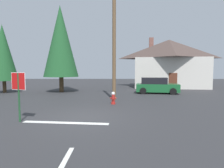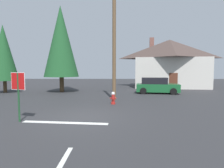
{
  "view_description": "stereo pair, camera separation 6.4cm",
  "coord_description": "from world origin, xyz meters",
  "px_view_note": "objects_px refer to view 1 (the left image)",
  "views": [
    {
      "loc": [
        1.67,
        -8.92,
        2.33
      ],
      "look_at": [
        1.48,
        4.46,
        1.31
      ],
      "focal_mm": 28.97,
      "sensor_mm": 36.0,
      "label": 1
    },
    {
      "loc": [
        1.73,
        -8.92,
        2.33
      ],
      "look_at": [
        1.48,
        4.46,
        1.31
      ],
      "focal_mm": 28.97,
      "sensor_mm": 36.0,
      "label": 2
    }
  ],
  "objects_px": {
    "stop_sign_near": "(19,87)",
    "fire_hydrant": "(113,98)",
    "utility_pole": "(114,41)",
    "house": "(169,63)",
    "pine_tree_mid_left": "(3,53)",
    "pine_tree_tall_left": "(61,42)",
    "parked_car": "(156,86)"
  },
  "relations": [
    {
      "from": "stop_sign_near",
      "to": "fire_hydrant",
      "type": "height_order",
      "value": "stop_sign_near"
    },
    {
      "from": "stop_sign_near",
      "to": "pine_tree_tall_left",
      "type": "height_order",
      "value": "pine_tree_tall_left"
    },
    {
      "from": "utility_pole",
      "to": "pine_tree_tall_left",
      "type": "height_order",
      "value": "pine_tree_tall_left"
    },
    {
      "from": "utility_pole",
      "to": "house",
      "type": "relative_size",
      "value": 0.82
    },
    {
      "from": "house",
      "to": "utility_pole",
      "type": "bearing_deg",
      "value": -123.89
    },
    {
      "from": "fire_hydrant",
      "to": "utility_pole",
      "type": "height_order",
      "value": "utility_pole"
    },
    {
      "from": "parked_car",
      "to": "utility_pole",
      "type": "bearing_deg",
      "value": -135.58
    },
    {
      "from": "utility_pole",
      "to": "pine_tree_tall_left",
      "type": "xyz_separation_m",
      "value": [
        -5.67,
        5.19,
        0.8
      ]
    },
    {
      "from": "stop_sign_near",
      "to": "utility_pole",
      "type": "xyz_separation_m",
      "value": [
        4.25,
        6.11,
        2.96
      ]
    },
    {
      "from": "utility_pole",
      "to": "pine_tree_tall_left",
      "type": "bearing_deg",
      "value": 137.55
    },
    {
      "from": "stop_sign_near",
      "to": "fire_hydrant",
      "type": "relative_size",
      "value": 2.62
    },
    {
      "from": "stop_sign_near",
      "to": "fire_hydrant",
      "type": "bearing_deg",
      "value": 45.86
    },
    {
      "from": "fire_hydrant",
      "to": "house",
      "type": "distance_m",
      "value": 15.31
    },
    {
      "from": "fire_hydrant",
      "to": "parked_car",
      "type": "xyz_separation_m",
      "value": [
        4.31,
        5.95,
        0.35
      ]
    },
    {
      "from": "fire_hydrant",
      "to": "pine_tree_tall_left",
      "type": "relative_size",
      "value": 0.09
    },
    {
      "from": "utility_pole",
      "to": "house",
      "type": "height_order",
      "value": "utility_pole"
    },
    {
      "from": "stop_sign_near",
      "to": "utility_pole",
      "type": "height_order",
      "value": "utility_pole"
    },
    {
      "from": "pine_tree_tall_left",
      "to": "pine_tree_mid_left",
      "type": "height_order",
      "value": "pine_tree_tall_left"
    },
    {
      "from": "house",
      "to": "parked_car",
      "type": "xyz_separation_m",
      "value": [
        -3.26,
        -7.02,
        -2.62
      ]
    },
    {
      "from": "house",
      "to": "pine_tree_mid_left",
      "type": "bearing_deg",
      "value": -160.75
    },
    {
      "from": "stop_sign_near",
      "to": "pine_tree_mid_left",
      "type": "relative_size",
      "value": 0.32
    },
    {
      "from": "fire_hydrant",
      "to": "utility_pole",
      "type": "bearing_deg",
      "value": 88.36
    },
    {
      "from": "pine_tree_tall_left",
      "to": "pine_tree_mid_left",
      "type": "distance_m",
      "value": 5.96
    },
    {
      "from": "pine_tree_mid_left",
      "to": "house",
      "type": "bearing_deg",
      "value": 19.25
    },
    {
      "from": "house",
      "to": "pine_tree_mid_left",
      "type": "distance_m",
      "value": 20.13
    },
    {
      "from": "stop_sign_near",
      "to": "fire_hydrant",
      "type": "xyz_separation_m",
      "value": [
        4.2,
        4.33,
        -1.18
      ]
    },
    {
      "from": "house",
      "to": "parked_car",
      "type": "height_order",
      "value": "house"
    },
    {
      "from": "pine_tree_tall_left",
      "to": "stop_sign_near",
      "type": "bearing_deg",
      "value": -82.81
    },
    {
      "from": "parked_car",
      "to": "pine_tree_mid_left",
      "type": "relative_size",
      "value": 0.62
    },
    {
      "from": "house",
      "to": "pine_tree_tall_left",
      "type": "xyz_separation_m",
      "value": [
        -13.19,
        -6.0,
        1.97
      ]
    },
    {
      "from": "fire_hydrant",
      "to": "pine_tree_tall_left",
      "type": "distance_m",
      "value": 10.23
    },
    {
      "from": "fire_hydrant",
      "to": "house",
      "type": "xyz_separation_m",
      "value": [
        7.57,
        12.98,
        2.96
      ]
    }
  ]
}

